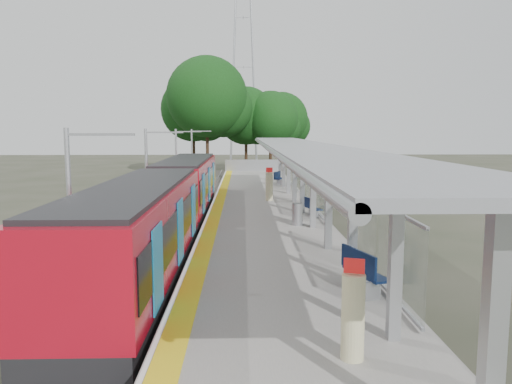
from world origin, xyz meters
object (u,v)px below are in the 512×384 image
bench_near (363,270)px  bench_mid (312,207)px  train (170,201)px  info_pillar_far (269,186)px  litter_bin (297,214)px  bench_far (278,177)px  info_pillar_near (353,316)px

bench_near → bench_mid: bearing=70.5°
train → info_pillar_far: (5.00, 7.58, -0.17)m
bench_near → litter_bin: (-0.72, 9.49, -0.11)m
train → bench_mid: 7.16m
bench_far → litter_bin: (-0.36, -17.36, -0.03)m
info_pillar_far → bench_near: bearing=-87.4°
bench_mid → bench_far: size_ratio=0.89×
train → litter_bin: train is taller
bench_near → train: bearing=105.3°
bench_mid → info_pillar_far: bearing=91.5°
bench_far → info_pillar_far: (-1.23, -9.27, 0.35)m
info_pillar_near → litter_bin: info_pillar_near is taller
bench_far → info_pillar_far: 9.36m
info_pillar_near → train: bearing=129.1°
bench_near → info_pillar_near: info_pillar_near is taller
bench_mid → info_pillar_near: 15.93m
bench_near → info_pillar_far: 17.65m
bench_near → info_pillar_near: 4.09m
info_pillar_far → litter_bin: (0.86, -8.08, -0.38)m
info_pillar_near → info_pillar_far: bearing=108.9°
bench_far → info_pillar_near: size_ratio=0.79×
bench_mid → info_pillar_near: size_ratio=0.70×
bench_far → bench_mid: bearing=-64.1°
bench_mid → info_pillar_near: (-1.42, -15.87, 0.37)m
litter_bin → bench_mid: bearing=67.6°
bench_mid → litter_bin: litter_bin is taller
bench_near → info_pillar_far: size_ratio=0.86×
train → bench_near: size_ratio=15.67×
bench_near → bench_far: bench_near is taller
info_pillar_far → info_pillar_near: bearing=-91.4°
bench_mid → info_pillar_far: 5.96m
train → bench_mid: (6.87, 1.94, -0.58)m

